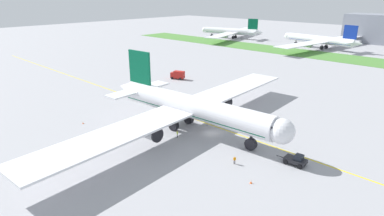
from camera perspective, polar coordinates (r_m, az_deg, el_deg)
ground_plane at (r=75.71m, az=3.37°, el=-4.47°), size 600.00×600.00×0.00m
apron_taxi_line at (r=78.48m, az=5.22°, el=-3.62°), size 280.00×0.36×0.01m
grass_median_strip at (r=177.14m, az=28.72°, el=7.17°), size 320.00×24.00×0.10m
airliner_foreground at (r=75.60m, az=-0.43°, el=0.23°), size 50.91×80.71×16.98m
pushback_tug at (r=65.21m, az=17.80°, el=-8.67°), size 5.89×2.80×2.11m
ground_crew_wingwalker_port at (r=73.20m, az=-2.61°, el=-4.46°), size 0.50×0.46×1.66m
ground_crew_marshaller_front at (r=62.91m, az=7.49°, el=-8.93°), size 0.41×0.48×1.56m
traffic_cone_near_nose at (r=85.40m, az=-18.60°, el=-2.44°), size 0.36×0.36×0.58m
traffic_cone_port_wing at (r=57.80m, az=10.31°, el=-12.63°), size 0.36×0.36×0.58m
service_truck_baggage_loader at (r=123.19m, az=-2.52°, el=5.85°), size 5.60×3.94×3.09m
parked_airliner_far_left at (r=240.45m, az=6.96°, el=13.20°), size 45.55×74.08×14.16m
parked_airliner_far_centre at (r=207.16m, az=21.70°, el=11.03°), size 49.09×79.48×14.54m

